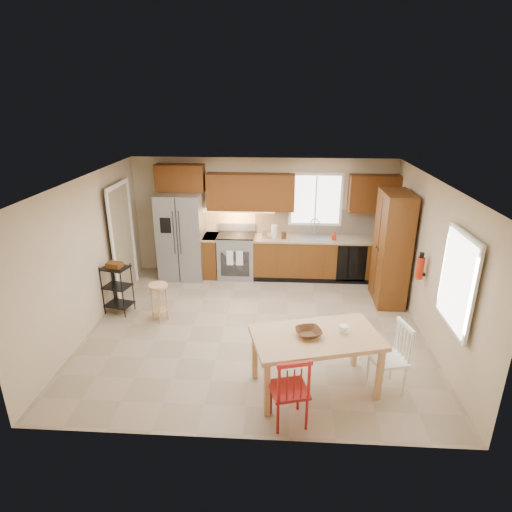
{
  "coord_description": "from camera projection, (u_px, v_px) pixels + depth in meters",
  "views": [
    {
      "loc": [
        0.4,
        -6.33,
        3.7
      ],
      "look_at": [
        -0.02,
        0.4,
        1.15
      ],
      "focal_mm": 30.0,
      "sensor_mm": 36.0,
      "label": 1
    }
  ],
  "objects": [
    {
      "name": "table_jar",
      "position": [
        344.0,
        331.0,
        5.54
      ],
      "size": [
        0.15,
        0.15,
        0.14
      ],
      "primitive_type": "cylinder",
      "rotation": [
        0.0,
        0.0,
        0.26
      ],
      "color": "white",
      "rests_on": "dining_table"
    },
    {
      "name": "base_cabinet_narrow",
      "position": [
        211.0,
        256.0,
        9.2
      ],
      "size": [
        0.3,
        0.6,
        0.9
      ],
      "primitive_type": "cube",
      "color": "brown",
      "rests_on": "floor"
    },
    {
      "name": "doorway",
      "position": [
        122.0,
        241.0,
        8.24
      ],
      "size": [
        0.04,
        0.95,
        2.1
      ],
      "primitive_type": "cube",
      "color": "#8C7A59",
      "rests_on": "wall_left"
    },
    {
      "name": "chair_red",
      "position": [
        289.0,
        388.0,
        5.01
      ],
      "size": [
        0.55,
        0.55,
        0.96
      ],
      "primitive_type": null,
      "rotation": [
        0.0,
        0.0,
        0.26
      ],
      "color": "#A91D1A",
      "rests_on": "floor"
    },
    {
      "name": "chair_white",
      "position": [
        388.0,
        358.0,
        5.59
      ],
      "size": [
        0.55,
        0.55,
        0.96
      ],
      "primitive_type": null,
      "rotation": [
        0.0,
        0.0,
        1.83
      ],
      "color": "white",
      "rests_on": "floor"
    },
    {
      "name": "ceiling",
      "position": [
        256.0,
        181.0,
        6.36
      ],
      "size": [
        5.5,
        5.0,
        0.02
      ],
      "primitive_type": "cube",
      "color": "silver",
      "rests_on": "ground"
    },
    {
      "name": "bar_stool",
      "position": [
        159.0,
        302.0,
        7.38
      ],
      "size": [
        0.39,
        0.39,
        0.68
      ],
      "primitive_type": null,
      "rotation": [
        0.0,
        0.0,
        -0.22
      ],
      "color": "tan",
      "rests_on": "floor"
    },
    {
      "name": "upper_right_block",
      "position": [
        374.0,
        194.0,
        8.63
      ],
      "size": [
        1.0,
        0.35,
        0.75
      ],
      "primitive_type": "cube",
      "color": "#5F350F",
      "rests_on": "wall_back"
    },
    {
      "name": "upper_left_block",
      "position": [
        251.0,
        192.0,
        8.78
      ],
      "size": [
        1.8,
        0.35,
        0.75
      ],
      "primitive_type": "cube",
      "color": "#5F350F",
      "rests_on": "wall_back"
    },
    {
      "name": "dining_table",
      "position": [
        315.0,
        363.0,
        5.63
      ],
      "size": [
        1.81,
        1.3,
        0.79
      ],
      "primitive_type": null,
      "rotation": [
        0.0,
        0.0,
        0.26
      ],
      "color": "tan",
      "rests_on": "floor"
    },
    {
      "name": "window_back",
      "position": [
        316.0,
        200.0,
        8.91
      ],
      "size": [
        1.12,
        0.04,
        1.12
      ],
      "primitive_type": "cube",
      "color": "white",
      "rests_on": "wall_back"
    },
    {
      "name": "paper_towel",
      "position": [
        274.0,
        231.0,
        8.86
      ],
      "size": [
        0.12,
        0.12,
        0.28
      ],
      "primitive_type": "cylinder",
      "color": "white",
      "rests_on": "base_cabinet_run"
    },
    {
      "name": "sink",
      "position": [
        315.0,
        240.0,
        8.93
      ],
      "size": [
        0.62,
        0.46,
        0.16
      ],
      "primitive_type": "cube",
      "color": "gray",
      "rests_on": "base_cabinet_run"
    },
    {
      "name": "wall_back",
      "position": [
        263.0,
        217.0,
        9.13
      ],
      "size": [
        5.5,
        0.02,
        2.5
      ],
      "primitive_type": "cube",
      "color": "#CCB793",
      "rests_on": "ground"
    },
    {
      "name": "upper_over_fridge",
      "position": [
        180.0,
        178.0,
        8.76
      ],
      "size": [
        1.0,
        0.35,
        0.55
      ],
      "primitive_type": "cube",
      "color": "#5F350F",
      "rests_on": "wall_back"
    },
    {
      "name": "wall_left",
      "position": [
        87.0,
        255.0,
        6.96
      ],
      "size": [
        0.02,
        5.0,
        2.5
      ],
      "primitive_type": "cube",
      "color": "#CCB793",
      "rests_on": "ground"
    },
    {
      "name": "undercab_glow",
      "position": [
        236.0,
        211.0,
        8.91
      ],
      "size": [
        1.6,
        0.3,
        0.01
      ],
      "primitive_type": "cube",
      "color": "#FFBF66",
      "rests_on": "wall_back"
    },
    {
      "name": "canister_wood",
      "position": [
        284.0,
        235.0,
        8.85
      ],
      "size": [
        0.1,
        0.1,
        0.14
      ],
      "primitive_type": "cylinder",
      "color": "#532D16",
      "rests_on": "base_cabinet_run"
    },
    {
      "name": "soap_bottle",
      "position": [
        334.0,
        235.0,
        8.76
      ],
      "size": [
        0.09,
        0.09,
        0.19
      ],
      "primitive_type": "imported",
      "color": "#B4220C",
      "rests_on": "base_cabinet_run"
    },
    {
      "name": "wall_right",
      "position": [
        432.0,
        263.0,
        6.64
      ],
      "size": [
        0.02,
        5.0,
        2.5
      ],
      "primitive_type": "cube",
      "color": "#CCB793",
      "rests_on": "ground"
    },
    {
      "name": "backsplash",
      "position": [
        324.0,
        222.0,
        9.07
      ],
      "size": [
        2.92,
        0.03,
        0.55
      ],
      "primitive_type": "cube",
      "color": "beige",
      "rests_on": "wall_back"
    },
    {
      "name": "base_cabinet_run",
      "position": [
        323.0,
        258.0,
        9.06
      ],
      "size": [
        2.92,
        0.6,
        0.9
      ],
      "primitive_type": "cube",
      "color": "brown",
      "rests_on": "floor"
    },
    {
      "name": "refrigerator",
      "position": [
        182.0,
        236.0,
        9.0
      ],
      "size": [
        0.92,
        0.75,
        1.82
      ],
      "primitive_type": "cube",
      "color": "gray",
      "rests_on": "floor"
    },
    {
      "name": "dishwasher",
      "position": [
        351.0,
        264.0,
        8.76
      ],
      "size": [
        0.6,
        0.02,
        0.78
      ],
      "primitive_type": "cube",
      "color": "black",
      "rests_on": "floor"
    },
    {
      "name": "fire_extinguisher",
      "position": [
        420.0,
        268.0,
        6.84
      ],
      "size": [
        0.12,
        0.12,
        0.36
      ],
      "primitive_type": "cylinder",
      "color": "#B4220C",
      "rests_on": "wall_right"
    },
    {
      "name": "range_stove",
      "position": [
        236.0,
        256.0,
        9.15
      ],
      "size": [
        0.76,
        0.63,
        0.92
      ],
      "primitive_type": "cube",
      "color": "gray",
      "rests_on": "floor"
    },
    {
      "name": "utility_cart",
      "position": [
        118.0,
        289.0,
        7.62
      ],
      "size": [
        0.52,
        0.45,
        0.91
      ],
      "primitive_type": null,
      "rotation": [
        0.0,
        0.0,
        -0.24
      ],
      "color": "black",
      "rests_on": "floor"
    },
    {
      "name": "wall_front",
      "position": [
        241.0,
        345.0,
        4.46
      ],
      "size": [
        5.5,
        0.02,
        2.5
      ],
      "primitive_type": "cube",
      "color": "#CCB793",
      "rests_on": "ground"
    },
    {
      "name": "table_bowl",
      "position": [
        308.0,
        336.0,
        5.49
      ],
      "size": [
        0.4,
        0.4,
        0.08
      ],
      "primitive_type": "imported",
      "rotation": [
        0.0,
        0.0,
        0.26
      ],
      "color": "#532D16",
      "rests_on": "dining_table"
    },
    {
      "name": "window_right",
      "position": [
        458.0,
        281.0,
        5.5
      ],
      "size": [
        0.04,
        1.02,
        1.32
      ],
      "primitive_type": "cube",
      "color": "white",
      "rests_on": "wall_right"
    },
    {
      "name": "canister_steel",
      "position": [
        265.0,
        234.0,
        8.89
      ],
      "size": [
        0.11,
        0.11,
        0.18
      ],
      "primitive_type": "cylinder",
      "color": "gray",
      "rests_on": "base_cabinet_run"
    },
    {
      "name": "floor",
      "position": [
        256.0,
        328.0,
        7.24
      ],
      "size": [
        5.5,
        5.5,
        0.0
      ],
      "primitive_type": "plane",
      "color": "tan",
      "rests_on": "ground"
    },
    {
      "name": "pantry",
      "position": [
        392.0,
        249.0,
        7.85
      ],
      "size": [
        0.5,
        0.95,
        2.1
      ],
      "primitive_type": "cube",
      "color": "brown",
      "rests_on": "floor"
    }
  ]
}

